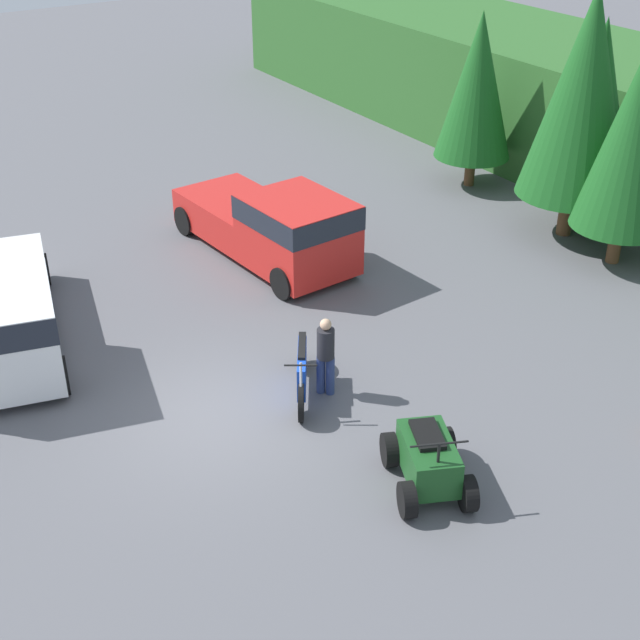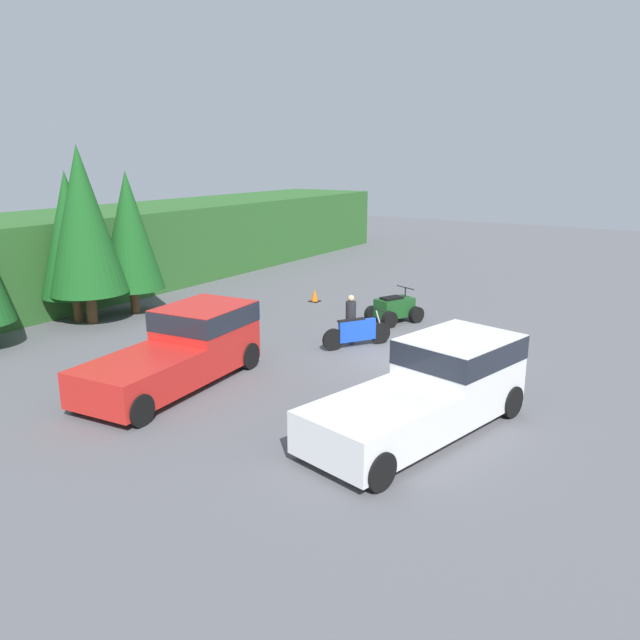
{
  "view_description": "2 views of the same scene",
  "coord_description": "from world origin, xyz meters",
  "views": [
    {
      "loc": [
        12.47,
        -5.59,
        9.83
      ],
      "look_at": [
        -0.51,
        2.7,
        0.95
      ],
      "focal_mm": 50.0,
      "sensor_mm": 36.0,
      "label": 1
    },
    {
      "loc": [
        -16.66,
        -7.47,
        6.04
      ],
      "look_at": [
        -0.51,
        2.7,
        0.95
      ],
      "focal_mm": 35.0,
      "sensor_mm": 36.0,
      "label": 2
    }
  ],
  "objects": [
    {
      "name": "rider_person",
      "position": [
        0.53,
        2.17,
        0.89
      ],
      "size": [
        0.48,
        0.48,
        1.63
      ],
      "rotation": [
        0.0,
        0.0,
        -0.83
      ],
      "color": "navy",
      "rests_on": "ground_plane"
    },
    {
      "name": "tree_mid_right",
      "position": [
        -2.3,
        11.52,
        3.75
      ],
      "size": [
        2.81,
        2.81,
        6.38
      ],
      "color": "brown",
      "rests_on": "ground_plane"
    },
    {
      "name": "dirt_bike",
      "position": [
        0.28,
        1.79,
        0.49
      ],
      "size": [
        2.1,
        1.41,
        1.17
      ],
      "rotation": [
        0.0,
        0.0,
        -0.57
      ],
      "color": "black",
      "rests_on": "ground_plane"
    },
    {
      "name": "tree_mid_left",
      "position": [
        -2.43,
        12.15,
        3.23
      ],
      "size": [
        2.42,
        2.42,
        5.5
      ],
      "color": "brown",
      "rests_on": "ground_plane"
    },
    {
      "name": "tree_left",
      "position": [
        -6.37,
        11.75,
        2.97
      ],
      "size": [
        2.23,
        2.23,
        5.06
      ],
      "color": "brown",
      "rests_on": "ground_plane"
    },
    {
      "name": "ground_plane",
      "position": [
        0.0,
        0.0,
        0.0
      ],
      "size": [
        80.0,
        80.0,
        0.0
      ],
      "primitive_type": "plane",
      "color": "#5B5B60"
    },
    {
      "name": "pickup_truck_red",
      "position": [
        -4.94,
        4.26,
        1.01
      ],
      "size": [
        5.64,
        2.58,
        1.94
      ],
      "rotation": [
        0.0,
        0.0,
        0.08
      ],
      "color": "red",
      "rests_on": "ground_plane"
    },
    {
      "name": "quad_atv",
      "position": [
        3.71,
        2.12,
        0.5
      ],
      "size": [
        2.22,
        1.87,
        1.27
      ],
      "rotation": [
        0.0,
        0.0,
        -0.41
      ],
      "color": "black",
      "rests_on": "ground_plane"
    },
    {
      "name": "pickup_truck_second",
      "position": [
        -4.13,
        -2.62,
        1.01
      ],
      "size": [
        6.11,
        3.39,
        1.94
      ],
      "rotation": [
        0.0,
        0.0,
        -0.24
      ],
      "color": "white",
      "rests_on": "ground_plane"
    },
    {
      "name": "tree_right",
      "position": [
        -0.44,
        11.31,
        3.21
      ],
      "size": [
        2.41,
        2.41,
        5.47
      ],
      "color": "brown",
      "rests_on": "ground_plane"
    }
  ]
}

